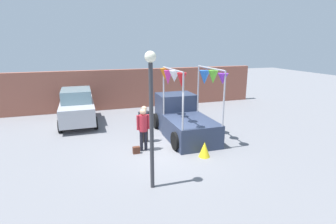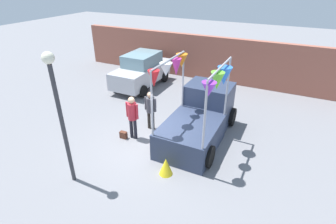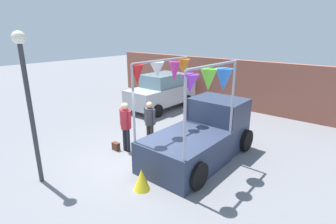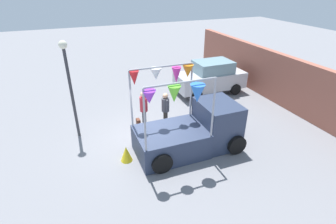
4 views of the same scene
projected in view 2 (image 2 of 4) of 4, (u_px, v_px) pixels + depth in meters
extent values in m
plane|color=slate|center=(152.00, 145.00, 9.92)|extent=(60.00, 60.00, 0.00)
cube|color=#2D3851|center=(190.00, 136.00, 9.54)|extent=(1.90, 2.60, 1.00)
cube|color=#2D3851|center=(209.00, 105.00, 10.94)|extent=(1.80, 1.40, 1.80)
cube|color=#8CB2C6|center=(209.00, 95.00, 10.73)|extent=(1.76, 1.37, 0.60)
cylinder|color=black|center=(190.00, 108.00, 11.83)|extent=(0.22, 0.76, 0.76)
cylinder|color=black|center=(232.00, 117.00, 11.09)|extent=(0.22, 0.76, 0.76)
cylinder|color=black|center=(158.00, 142.00, 9.41)|extent=(0.22, 0.76, 0.76)
cylinder|color=black|center=(209.00, 156.00, 8.67)|extent=(0.22, 0.76, 0.76)
cylinder|color=#A5A5AD|center=(183.00, 80.00, 10.10)|extent=(0.07, 0.07, 2.22)
cylinder|color=#A5A5AD|center=(227.00, 88.00, 9.42)|extent=(0.07, 0.07, 2.22)
cylinder|color=#A5A5AD|center=(152.00, 105.00, 8.16)|extent=(0.07, 0.07, 2.22)
cylinder|color=#A5A5AD|center=(205.00, 117.00, 7.48)|extent=(0.07, 0.07, 2.22)
cylinder|color=#A5A5AD|center=(169.00, 60.00, 8.62)|extent=(0.07, 2.44, 0.07)
cylinder|color=#A5A5AD|center=(221.00, 68.00, 7.93)|extent=(0.07, 2.44, 0.07)
cone|color=red|center=(154.00, 79.00, 7.92)|extent=(0.41, 0.41, 0.54)
cone|color=purple|center=(209.00, 89.00, 7.25)|extent=(0.58, 0.58, 0.43)
cone|color=white|center=(166.00, 70.00, 8.54)|extent=(0.61, 0.61, 0.45)
cone|color=#66CC33|center=(217.00, 81.00, 7.91)|extent=(0.48, 0.48, 0.56)
cone|color=#D83399|center=(176.00, 67.00, 9.26)|extent=(0.51, 0.51, 0.62)
cone|color=blue|center=(224.00, 76.00, 8.60)|extent=(0.51, 0.51, 0.62)
cone|color=orange|center=(182.00, 61.00, 9.58)|extent=(0.57, 0.57, 0.50)
cube|color=#B7B7BC|center=(141.00, 73.00, 14.76)|extent=(1.70, 4.00, 0.90)
cube|color=#72939E|center=(142.00, 59.00, 14.52)|extent=(1.50, 2.10, 0.66)
cylinder|color=black|center=(140.00, 72.00, 16.30)|extent=(0.18, 0.64, 0.64)
cylinder|color=black|center=(165.00, 76.00, 15.63)|extent=(0.18, 0.64, 0.64)
cylinder|color=black|center=(116.00, 86.00, 14.31)|extent=(0.18, 0.64, 0.64)
cylinder|color=black|center=(143.00, 91.00, 13.65)|extent=(0.18, 0.64, 0.64)
cylinder|color=black|center=(131.00, 128.00, 10.19)|extent=(0.13, 0.13, 0.84)
cylinder|color=black|center=(135.00, 129.00, 10.12)|extent=(0.13, 0.13, 0.84)
cylinder|color=#B22633|center=(132.00, 111.00, 9.81)|extent=(0.34, 0.34, 0.67)
sphere|color=tan|center=(131.00, 100.00, 9.59)|extent=(0.25, 0.25, 0.25)
cylinder|color=#B22633|center=(127.00, 109.00, 9.88)|extent=(0.09, 0.09, 0.60)
cylinder|color=#B22633|center=(137.00, 112.00, 9.70)|extent=(0.09, 0.09, 0.60)
cylinder|color=#2D2823|center=(149.00, 120.00, 10.83)|extent=(0.13, 0.13, 0.79)
cylinder|color=#2D2823|center=(153.00, 121.00, 10.76)|extent=(0.13, 0.13, 0.79)
cylinder|color=#3F3F47|center=(150.00, 105.00, 10.47)|extent=(0.34, 0.34, 0.62)
sphere|color=tan|center=(150.00, 95.00, 10.27)|extent=(0.24, 0.24, 0.24)
cylinder|color=#3F3F47|center=(146.00, 103.00, 10.54)|extent=(0.09, 0.09, 0.56)
cylinder|color=#3F3F47|center=(155.00, 105.00, 10.37)|extent=(0.09, 0.09, 0.56)
cube|color=#592D1E|center=(123.00, 135.00, 10.27)|extent=(0.28, 0.16, 0.28)
cylinder|color=#333338|center=(63.00, 128.00, 7.38)|extent=(0.12, 0.12, 3.74)
sphere|color=#F2EDCC|center=(48.00, 58.00, 6.44)|extent=(0.32, 0.32, 0.32)
cube|color=#9E5947|center=(215.00, 59.00, 15.39)|extent=(18.00, 0.36, 2.60)
cone|color=yellow|center=(166.00, 166.00, 8.34)|extent=(0.60, 0.60, 0.60)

